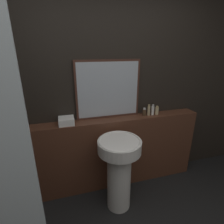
% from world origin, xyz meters
% --- Properties ---
extents(wall_back, '(8.00, 0.06, 2.50)m').
position_xyz_m(wall_back, '(0.00, 1.67, 1.25)').
color(wall_back, black).
rests_on(wall_back, ground_plane).
extents(vanity_counter, '(2.38, 0.21, 0.98)m').
position_xyz_m(vanity_counter, '(0.00, 1.54, 0.49)').
color(vanity_counter, '#512D1E').
rests_on(vanity_counter, ground_plane).
extents(pedestal_sink, '(0.47, 0.47, 0.90)m').
position_xyz_m(pedestal_sink, '(-0.02, 1.14, 0.55)').
color(pedestal_sink, white).
rests_on(pedestal_sink, ground_plane).
extents(mirror, '(0.80, 0.03, 0.71)m').
position_xyz_m(mirror, '(-0.02, 1.62, 1.33)').
color(mirror, '#47281E').
rests_on(mirror, vanity_counter).
extents(towel_stack, '(0.18, 0.17, 0.08)m').
position_xyz_m(towel_stack, '(-0.55, 1.54, 1.02)').
color(towel_stack, white).
rests_on(towel_stack, vanity_counter).
extents(shampoo_bottle, '(0.04, 0.04, 0.11)m').
position_xyz_m(shampoo_bottle, '(0.45, 1.54, 1.03)').
color(shampoo_bottle, '#4C3823').
rests_on(shampoo_bottle, vanity_counter).
extents(conditioner_bottle, '(0.04, 0.04, 0.15)m').
position_xyz_m(conditioner_bottle, '(0.51, 1.54, 1.05)').
color(conditioner_bottle, '#C6B284').
rests_on(conditioner_bottle, vanity_counter).
extents(lotion_bottle, '(0.04, 0.04, 0.14)m').
position_xyz_m(lotion_bottle, '(0.57, 1.54, 1.04)').
color(lotion_bottle, white).
rests_on(lotion_bottle, vanity_counter).
extents(body_wash_bottle, '(0.05, 0.05, 0.12)m').
position_xyz_m(body_wash_bottle, '(0.63, 1.54, 1.03)').
color(body_wash_bottle, '#C6B284').
rests_on(body_wash_bottle, vanity_counter).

